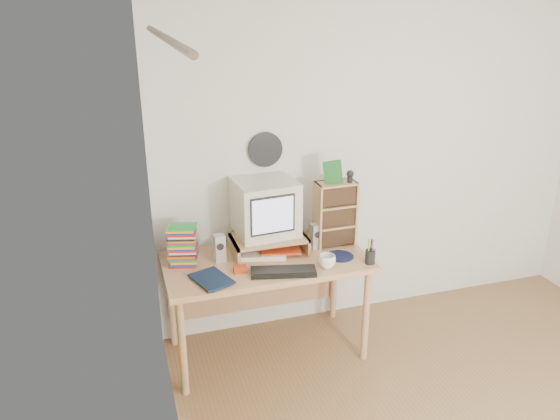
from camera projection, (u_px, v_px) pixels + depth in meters
back_wall at (381, 162)px, 4.19m from camera, size 3.50×0.00×3.50m
left_wall at (185, 320)px, 2.15m from camera, size 0.00×3.50×3.50m
curtain at (181, 284)px, 2.62m from camera, size 0.00×2.20×2.20m
wall_disc at (265, 150)px, 3.85m from camera, size 0.25×0.02×0.25m
desk at (264, 273)px, 3.86m from camera, size 1.40×0.70×0.75m
monitor_riser at (269, 240)px, 3.82m from camera, size 0.52×0.30×0.12m
crt_monitor at (266, 209)px, 3.79m from camera, size 0.44×0.44×0.39m
speaker_left at (219, 248)px, 3.70m from camera, size 0.08×0.08×0.19m
speaker_right at (316, 236)px, 3.89m from camera, size 0.08×0.08×0.18m
keyboard at (283, 272)px, 3.55m from camera, size 0.45×0.24×0.03m
dvd_stack at (183, 247)px, 3.64m from camera, size 0.21×0.17×0.26m
cd_rack at (335, 214)px, 3.90m from camera, size 0.29×0.16×0.48m
mug at (327, 261)px, 3.63m from camera, size 0.14×0.14×0.09m
diary at (198, 282)px, 3.40m from camera, size 0.29×0.25×0.05m
mousepad at (340, 256)px, 3.79m from camera, size 0.20×0.20×0.00m
pen_cup at (370, 254)px, 3.67m from camera, size 0.09×0.09×0.14m
papers at (269, 250)px, 3.84m from camera, size 0.36×0.30×0.04m
red_box at (240, 269)px, 3.57m from camera, size 0.09×0.06×0.04m
game_box at (333, 172)px, 3.75m from camera, size 0.13×0.06×0.16m
webcam at (350, 176)px, 3.79m from camera, size 0.06×0.06×0.09m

